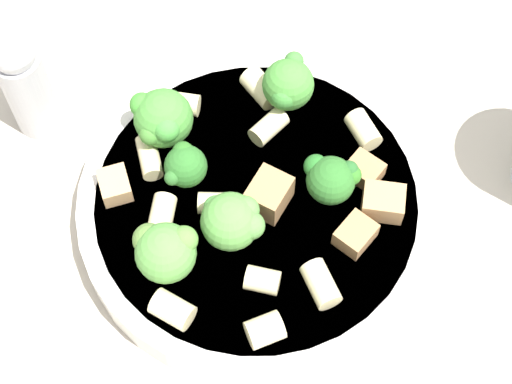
{
  "coord_description": "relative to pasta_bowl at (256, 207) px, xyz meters",
  "views": [
    {
      "loc": [
        0.07,
        -0.24,
        0.52
      ],
      "look_at": [
        0.0,
        0.0,
        0.04
      ],
      "focal_mm": 60.0,
      "sensor_mm": 36.0,
      "label": 1
    }
  ],
  "objects": [
    {
      "name": "chicken_chunk_1",
      "position": [
        0.07,
        -0.01,
        0.02
      ],
      "size": [
        0.03,
        0.03,
        0.01
      ],
      "primitive_type": "cube",
      "rotation": [
        0.0,
        0.0,
        1.17
      ],
      "color": "#A87A4C",
      "rests_on": "pasta_bowl"
    },
    {
      "name": "rigatoni_10",
      "position": [
        -0.05,
        -0.03,
        0.02
      ],
      "size": [
        0.02,
        0.03,
        0.02
      ],
      "primitive_type": "cylinder",
      "rotation": [
        1.57,
        0.0,
        0.14
      ],
      "color": "beige",
      "rests_on": "pasta_bowl"
    },
    {
      "name": "chicken_chunk_4",
      "position": [
        0.08,
        0.02,
        0.02
      ],
      "size": [
        0.03,
        0.02,
        0.02
      ],
      "primitive_type": "cube",
      "rotation": [
        0.0,
        0.0,
        0.14
      ],
      "color": "tan",
      "rests_on": "pasta_bowl"
    },
    {
      "name": "pepper_shaker",
      "position": [
        -0.17,
        0.03,
        0.03
      ],
      "size": [
        0.03,
        0.03,
        0.1
      ],
      "color": "#B2B2B7",
      "rests_on": "ground_plane"
    },
    {
      "name": "broccoli_floret_0",
      "position": [
        0.0,
        0.08,
        0.04
      ],
      "size": [
        0.03,
        0.04,
        0.04
      ],
      "color": "#93B766",
      "rests_on": "pasta_bowl"
    },
    {
      "name": "pasta_bowl",
      "position": [
        0.0,
        0.0,
        0.0
      ],
      "size": [
        0.23,
        0.23,
        0.03
      ],
      "color": "silver",
      "rests_on": "ground_plane"
    },
    {
      "name": "chicken_chunk_2",
      "position": [
        -0.09,
        -0.02,
        0.02
      ],
      "size": [
        0.03,
        0.03,
        0.01
      ],
      "primitive_type": "cube",
      "rotation": [
        0.0,
        0.0,
        2.16
      ],
      "color": "tan",
      "rests_on": "pasta_bowl"
    },
    {
      "name": "rigatoni_9",
      "position": [
        0.02,
        -0.06,
        0.02
      ],
      "size": [
        0.02,
        0.02,
        0.02
      ],
      "primitive_type": "cylinder",
      "rotation": [
        1.57,
        0.0,
        1.63
      ],
      "color": "beige",
      "rests_on": "pasta_bowl"
    },
    {
      "name": "rigatoni_3",
      "position": [
        0.06,
        -0.05,
        0.02
      ],
      "size": [
        0.03,
        0.03,
        0.02
      ],
      "primitive_type": "cylinder",
      "rotation": [
        1.57,
        0.0,
        0.69
      ],
      "color": "beige",
      "rests_on": "pasta_bowl"
    },
    {
      "name": "chicken_chunk_0",
      "position": [
        0.01,
        0.0,
        0.02
      ],
      "size": [
        0.03,
        0.03,
        0.02
      ],
      "primitive_type": "cube",
      "rotation": [
        0.0,
        0.0,
        1.35
      ],
      "color": "#A87A4C",
      "rests_on": "pasta_bowl"
    },
    {
      "name": "rigatoni_7",
      "position": [
        -0.02,
        -0.01,
        0.02
      ],
      "size": [
        0.02,
        0.02,
        0.01
      ],
      "primitive_type": "cylinder",
      "rotation": [
        1.57,
        0.0,
        1.83
      ],
      "color": "beige",
      "rests_on": "pasta_bowl"
    },
    {
      "name": "ground_plane",
      "position": [
        0.0,
        0.0,
        -0.02
      ],
      "size": [
        2.0,
        2.0,
        0.0
      ],
      "primitive_type": "plane",
      "color": "#BCB29E"
    },
    {
      "name": "rigatoni_6",
      "position": [
        -0.01,
        0.05,
        0.02
      ],
      "size": [
        0.02,
        0.03,
        0.01
      ],
      "primitive_type": "cylinder",
      "rotation": [
        1.57,
        0.0,
        2.66
      ],
      "color": "beige",
      "rests_on": "pasta_bowl"
    },
    {
      "name": "rigatoni_0",
      "position": [
        -0.07,
        0.05,
        0.02
      ],
      "size": [
        0.03,
        0.02,
        0.02
      ],
      "primitive_type": "cylinder",
      "rotation": [
        1.57,
        0.0,
        1.69
      ],
      "color": "beige",
      "rests_on": "pasta_bowl"
    },
    {
      "name": "broccoli_floret_2",
      "position": [
        -0.04,
        -0.06,
        0.04
      ],
      "size": [
        0.04,
        0.04,
        0.04
      ],
      "color": "#9EC175",
      "rests_on": "pasta_bowl"
    },
    {
      "name": "rigatoni_8",
      "position": [
        0.03,
        -0.09,
        0.02
      ],
      "size": [
        0.03,
        0.03,
        0.02
      ],
      "primitive_type": "cylinder",
      "rotation": [
        1.57,
        0.0,
        2.24
      ],
      "color": "beige",
      "rests_on": "pasta_bowl"
    },
    {
      "name": "chicken_chunk_3",
      "position": [
        0.06,
        0.04,
        0.02
      ],
      "size": [
        0.03,
        0.03,
        0.01
      ],
      "primitive_type": "cube",
      "rotation": [
        0.0,
        0.0,
        2.76
      ],
      "color": "#A87A4C",
      "rests_on": "pasta_bowl"
    },
    {
      "name": "broccoli_floret_1",
      "position": [
        -0.01,
        -0.03,
        0.04
      ],
      "size": [
        0.04,
        0.04,
        0.04
      ],
      "color": "#93B766",
      "rests_on": "pasta_bowl"
    },
    {
      "name": "rigatoni_4",
      "position": [
        0.06,
        0.07,
        0.02
      ],
      "size": [
        0.03,
        0.03,
        0.02
      ],
      "primitive_type": "cylinder",
      "rotation": [
        1.57,
        0.0,
        0.74
      ],
      "color": "beige",
      "rests_on": "pasta_bowl"
    },
    {
      "name": "rigatoni_2",
      "position": [
        -0.02,
        0.08,
        0.02
      ],
      "size": [
        0.03,
        0.03,
        0.02
      ],
      "primitive_type": "cylinder",
      "rotation": [
        1.57,
        0.0,
        0.92
      ],
      "color": "beige",
      "rests_on": "pasta_bowl"
    },
    {
      "name": "rigatoni_1",
      "position": [
        -0.03,
        -0.09,
        0.02
      ],
      "size": [
        0.03,
        0.02,
        0.02
      ],
      "primitive_type": "cylinder",
      "rotation": [
        1.57,
        0.0,
        1.33
      ],
      "color": "beige",
      "rests_on": "pasta_bowl"
    },
    {
      "name": "broccoli_floret_5",
      "position": [
        0.04,
        0.02,
        0.03
      ],
      "size": [
        0.04,
        0.03,
        0.04
      ],
      "color": "#84AD60",
      "rests_on": "pasta_bowl"
    },
    {
      "name": "broccoli_floret_3",
      "position": [
        -0.07,
        0.03,
        0.04
      ],
      "size": [
        0.04,
        0.04,
        0.04
      ],
      "color": "#84AD60",
      "rests_on": "pasta_bowl"
    },
    {
      "name": "rigatoni_5",
      "position": [
        -0.08,
        0.01,
        0.02
      ],
      "size": [
        0.03,
        0.03,
        0.01
      ],
      "primitive_type": "cylinder",
      "rotation": [
        1.57,
        0.0,
        0.53
      ],
      "color": "beige",
      "rests_on": "pasta_bowl"
    },
    {
      "name": "broccoli_floret_4",
      "position": [
        -0.05,
        -0.0,
        0.03
      ],
      "size": [
        0.03,
        0.03,
        0.03
      ],
      "color": "#84AD60",
      "rests_on": "pasta_bowl"
    }
  ]
}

